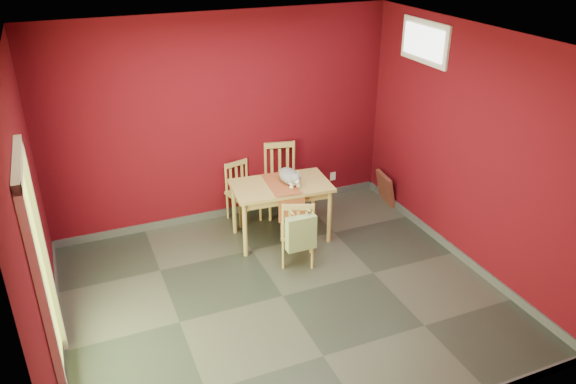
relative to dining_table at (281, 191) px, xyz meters
name	(u,v)px	position (x,y,z in m)	size (l,w,h in m)	color
ground	(283,296)	(-0.46, -1.16, -0.65)	(4.50, 4.50, 0.00)	#2D342D
room_shell	(283,292)	(-0.46, -1.16, -0.60)	(4.50, 4.50, 4.50)	#4F0810
doorway	(42,275)	(-2.68, -1.56, 0.47)	(0.06, 1.01, 2.13)	#B7D838
window	(424,42)	(1.77, -0.16, 1.70)	(0.05, 0.90, 0.50)	white
outlet_plate	(333,176)	(1.14, 0.82, -0.35)	(0.08, 0.01, 0.12)	silver
dining_table	(281,191)	(0.00, 0.00, 0.00)	(1.25, 0.79, 0.74)	tan
table_runner	(285,192)	(0.00, -0.11, 0.04)	(0.38, 0.71, 0.35)	brown
chair_far_left	(242,191)	(-0.29, 0.66, -0.24)	(0.45, 0.45, 0.80)	tan
chair_far_right	(281,179)	(0.27, 0.65, -0.16)	(0.54, 0.54, 0.97)	tan
chair_near	(298,231)	(-0.04, -0.62, -0.22)	(0.51, 0.51, 0.84)	tan
tote_bag	(301,233)	(-0.09, -0.82, -0.13)	(0.34, 0.20, 0.48)	#87A066
cat	(289,173)	(0.12, 0.02, 0.21)	(0.24, 0.46, 0.23)	slate
picture_frame	(385,188)	(1.73, 0.34, -0.44)	(0.19, 0.44, 0.43)	brown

